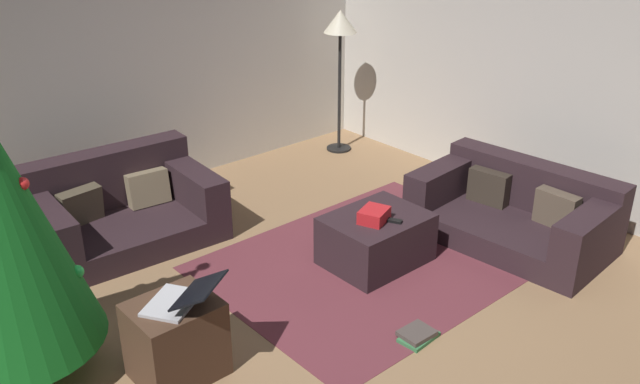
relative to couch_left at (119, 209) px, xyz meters
name	(u,v)px	position (x,y,z in m)	size (l,w,h in m)	color
ground_plane	(322,343)	(0.32, -2.26, -0.28)	(6.40, 6.40, 0.00)	#93704C
rear_partition	(94,66)	(0.32, 0.88, 1.02)	(6.40, 0.12, 2.60)	beige
corner_partition	(592,74)	(3.46, -2.26, 1.02)	(0.12, 6.40, 2.60)	beige
couch_left	(119,209)	(0.00, 0.00, 0.00)	(1.57, 1.08, 0.73)	#2D1E23
couch_right	(517,211)	(2.56, -2.24, -0.03)	(1.06, 1.67, 0.63)	#2D1E23
ottoman	(376,239)	(1.36, -1.73, -0.07)	(0.80, 0.62, 0.41)	#2D1E23
gift_box	(374,215)	(1.29, -1.77, 0.18)	(0.23, 0.19, 0.10)	red
tv_remote	(392,220)	(1.39, -1.87, 0.14)	(0.05, 0.16, 0.02)	black
side_table	(176,340)	(-0.56, -1.89, -0.02)	(0.52, 0.44, 0.52)	#4C3323
laptop	(182,298)	(-0.52, -1.95, 0.30)	(0.53, 0.55, 0.20)	silver
book_stack	(418,335)	(0.84, -2.65, -0.25)	(0.28, 0.21, 0.06)	#387A47
corner_lamp	(340,32)	(2.87, 0.34, 1.07)	(0.36, 0.36, 1.59)	black
area_rug	(375,261)	(1.36, -1.73, -0.27)	(2.60, 2.00, 0.01)	brown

